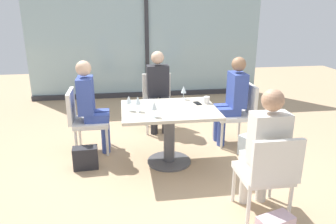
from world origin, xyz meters
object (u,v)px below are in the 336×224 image
at_px(person_front_right, 265,146).
at_px(wine_glass_2, 129,100).
at_px(chair_near_window, 158,98).
at_px(person_near_window, 158,88).
at_px(handbag_1, 250,144).
at_px(handbag_2, 86,158).
at_px(wine_glass_0, 184,90).
at_px(person_far_right, 232,97).
at_px(cell_phone_on_table, 198,103).
at_px(wine_glass_1, 154,106).
at_px(chair_front_right, 268,171).
at_px(coffee_cup, 207,100).
at_px(wine_glass_3, 138,101).
at_px(chair_far_right, 239,110).
at_px(dining_table_main, 169,123).
at_px(person_far_left, 91,102).
at_px(chair_far_left, 84,117).

height_order(person_front_right, wine_glass_2, person_front_right).
bearing_deg(chair_near_window, person_near_window, -90.00).
height_order(handbag_1, handbag_2, same).
relative_size(person_near_window, wine_glass_0, 6.81).
xyz_separation_m(person_far_right, cell_phone_on_table, (-0.59, -0.35, 0.03)).
xyz_separation_m(chair_near_window, wine_glass_1, (-0.21, -1.55, 0.37)).
xyz_separation_m(person_far_right, wine_glass_1, (-1.19, -0.78, 0.16)).
relative_size(chair_front_right, coffee_cup, 9.67).
bearing_deg(handbag_1, handbag_2, 155.97).
bearing_deg(wine_glass_3, wine_glass_2, 157.17).
height_order(wine_glass_0, wine_glass_1, same).
xyz_separation_m(chair_front_right, person_front_right, (-0.00, 0.11, 0.20)).
relative_size(chair_far_right, person_front_right, 0.69).
bearing_deg(coffee_cup, dining_table_main, -164.42).
xyz_separation_m(person_far_right, wine_glass_0, (-0.73, -0.13, 0.16)).
bearing_deg(coffee_cup, person_near_window, 116.65).
bearing_deg(wine_glass_3, chair_far_right, 20.65).
distance_m(wine_glass_3, cell_phone_on_table, 0.81).
relative_size(dining_table_main, person_near_window, 0.92).
xyz_separation_m(dining_table_main, wine_glass_0, (0.25, 0.36, 0.33)).
bearing_deg(person_near_window, person_front_right, -72.51).
bearing_deg(handbag_1, coffee_cup, 148.43).
bearing_deg(dining_table_main, wine_glass_3, -171.53).
xyz_separation_m(dining_table_main, coffee_cup, (0.51, 0.14, 0.24)).
bearing_deg(handbag_1, person_far_right, 81.97).
height_order(chair_near_window, wine_glass_1, wine_glass_1).
relative_size(person_front_right, handbag_1, 4.20).
xyz_separation_m(chair_far_right, person_near_window, (-1.09, 0.65, 0.20)).
height_order(person_near_window, wine_glass_0, person_near_window).
bearing_deg(person_far_left, chair_front_right, -45.88).
height_order(dining_table_main, coffee_cup, coffee_cup).
relative_size(wine_glass_1, coffee_cup, 2.06).
xyz_separation_m(chair_front_right, wine_glass_1, (-0.94, 0.98, 0.37)).
distance_m(chair_far_right, wine_glass_1, 1.56).
bearing_deg(dining_table_main, wine_glass_1, -126.99).
relative_size(chair_front_right, person_far_left, 0.69).
xyz_separation_m(chair_near_window, person_far_right, (0.98, -0.76, 0.20)).
xyz_separation_m(dining_table_main, handbag_1, (1.12, 0.09, -0.40)).
bearing_deg(wine_glass_0, coffee_cup, -40.84).
relative_size(chair_far_left, person_near_window, 0.69).
height_order(coffee_cup, cell_phone_on_table, coffee_cup).
height_order(chair_far_right, wine_glass_3, wine_glass_3).
bearing_deg(handbag_2, person_far_right, 11.13).
distance_m(chair_far_right, chair_near_window, 1.33).
xyz_separation_m(wine_glass_2, coffee_cup, (0.99, 0.15, -0.09)).
bearing_deg(dining_table_main, chair_near_window, 90.00).
xyz_separation_m(chair_far_right, chair_far_left, (-2.18, 0.00, 0.00)).
bearing_deg(person_front_right, chair_front_right, -90.00).
relative_size(person_front_right, wine_glass_2, 6.81).
height_order(chair_near_window, cell_phone_on_table, chair_near_window).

